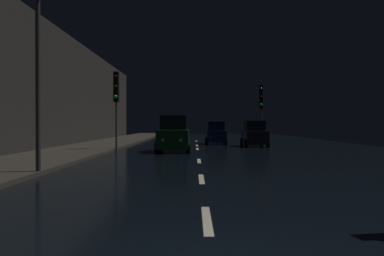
{
  "coord_description": "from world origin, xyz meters",
  "views": [
    {
      "loc": [
        -0.22,
        -4.22,
        1.7
      ],
      "look_at": [
        -0.32,
        13.47,
        1.53
      ],
      "focal_mm": 38.33,
      "sensor_mm": 36.0,
      "label": 1
    }
  ],
  "objects_px": {
    "traffic_light_far_right": "(261,102)",
    "car_parked_right_far": "(254,135)",
    "traffic_light_far_left": "(116,93)",
    "car_approaching_headlights": "(174,135)",
    "streetlamp_overhead": "(50,12)",
    "car_distant_taillights": "(216,134)"
  },
  "relations": [
    {
      "from": "traffic_light_far_left",
      "to": "car_parked_right_far",
      "type": "xyz_separation_m",
      "value": [
        9.49,
        5.23,
        -2.75
      ]
    },
    {
      "from": "traffic_light_far_right",
      "to": "car_approaching_headlights",
      "type": "xyz_separation_m",
      "value": [
        -6.62,
        -7.54,
        -2.48
      ]
    },
    {
      "from": "traffic_light_far_right",
      "to": "traffic_light_far_left",
      "type": "height_order",
      "value": "traffic_light_far_left"
    },
    {
      "from": "traffic_light_far_left",
      "to": "car_distant_taillights",
      "type": "relative_size",
      "value": 1.33
    },
    {
      "from": "traffic_light_far_left",
      "to": "car_distant_taillights",
      "type": "distance_m",
      "value": 11.4
    },
    {
      "from": "traffic_light_far_right",
      "to": "car_parked_right_far",
      "type": "height_order",
      "value": "traffic_light_far_right"
    },
    {
      "from": "traffic_light_far_left",
      "to": "car_approaching_headlights",
      "type": "xyz_separation_m",
      "value": [
        3.67,
        -0.66,
        -2.63
      ]
    },
    {
      "from": "traffic_light_far_left",
      "to": "car_approaching_headlights",
      "type": "bearing_deg",
      "value": 83.69
    },
    {
      "from": "traffic_light_far_left",
      "to": "car_approaching_headlights",
      "type": "distance_m",
      "value": 4.56
    },
    {
      "from": "traffic_light_far_right",
      "to": "car_distant_taillights",
      "type": "bearing_deg",
      "value": -103.86
    },
    {
      "from": "traffic_light_far_left",
      "to": "car_approaching_headlights",
      "type": "relative_size",
      "value": 1.14
    },
    {
      "from": "streetlamp_overhead",
      "to": "car_approaching_headlights",
      "type": "xyz_separation_m",
      "value": [
        3.45,
        11.76,
        -4.35
      ]
    },
    {
      "from": "car_approaching_headlights",
      "to": "car_distant_taillights",
      "type": "distance_m",
      "value": 9.91
    },
    {
      "from": "traffic_light_far_left",
      "to": "car_distant_taillights",
      "type": "bearing_deg",
      "value": 146.22
    },
    {
      "from": "streetlamp_overhead",
      "to": "car_distant_taillights",
      "type": "height_order",
      "value": "streetlamp_overhead"
    },
    {
      "from": "streetlamp_overhead",
      "to": "car_parked_right_far",
      "type": "distance_m",
      "value": 20.43
    },
    {
      "from": "traffic_light_far_right",
      "to": "car_approaching_headlights",
      "type": "bearing_deg",
      "value": -27.18
    },
    {
      "from": "car_approaching_headlights",
      "to": "car_parked_right_far",
      "type": "bearing_deg",
      "value": 135.33
    },
    {
      "from": "traffic_light_far_left",
      "to": "car_distant_taillights",
      "type": "height_order",
      "value": "traffic_light_far_left"
    },
    {
      "from": "streetlamp_overhead",
      "to": "car_distant_taillights",
      "type": "relative_size",
      "value": 2.19
    },
    {
      "from": "traffic_light_far_left",
      "to": "car_parked_right_far",
      "type": "distance_m",
      "value": 11.18
    },
    {
      "from": "car_parked_right_far",
      "to": "traffic_light_far_right",
      "type": "bearing_deg",
      "value": -25.68
    }
  ]
}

